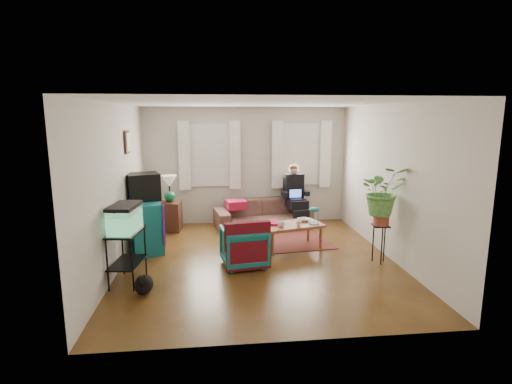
{
  "coord_description": "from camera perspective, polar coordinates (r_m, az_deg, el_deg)",
  "views": [
    {
      "loc": [
        -0.74,
        -6.38,
        2.4
      ],
      "look_at": [
        0.0,
        0.4,
        1.1
      ],
      "focal_mm": 28.0,
      "sensor_mm": 36.0,
      "label": 1
    }
  ],
  "objects": [
    {
      "name": "bowl",
      "position": [
        7.56,
        6.79,
        -3.95
      ],
      "size": [
        0.27,
        0.27,
        0.05
      ],
      "primitive_type": "imported",
      "rotation": [
        0.0,
        0.0,
        0.27
      ],
      "color": "white",
      "rests_on": "coffee_table"
    },
    {
      "name": "aquarium_stand",
      "position": [
        6.15,
        -17.91,
        -8.86
      ],
      "size": [
        0.47,
        0.74,
        0.78
      ],
      "primitive_type": "cube",
      "rotation": [
        0.0,
        0.0,
        -0.13
      ],
      "color": "black",
      "rests_on": "floor"
    },
    {
      "name": "wall_left",
      "position": [
        6.64,
        -19.28,
        0.66
      ],
      "size": [
        0.01,
        5.0,
        2.6
      ],
      "primitive_type": "cube",
      "color": "silver",
      "rests_on": "floor"
    },
    {
      "name": "crt_tv",
      "position": [
        7.49,
        -15.84,
        0.75
      ],
      "size": [
        0.68,
        0.65,
        0.48
      ],
      "primitive_type": "cube",
      "rotation": [
        0.0,
        0.0,
        0.31
      ],
      "color": "black",
      "rests_on": "dresser"
    },
    {
      "name": "window_right",
      "position": [
        9.12,
        6.43,
        5.38
      ],
      "size": [
        1.08,
        0.04,
        1.38
      ],
      "primitive_type": "cube",
      "color": "white",
      "rests_on": "wall_back"
    },
    {
      "name": "snack_tray",
      "position": [
        7.34,
        2.44,
        -4.39
      ],
      "size": [
        0.42,
        0.42,
        0.04
      ],
      "primitive_type": "cylinder",
      "rotation": [
        0.0,
        0.0,
        0.27
      ],
      "color": "#B21414",
      "rests_on": "coffee_table"
    },
    {
      "name": "curtains_left",
      "position": [
        8.82,
        -6.62,
        5.2
      ],
      "size": [
        1.36,
        0.06,
        1.5
      ],
      "primitive_type": "cube",
      "color": "white",
      "rests_on": "wall_back"
    },
    {
      "name": "plant_stand",
      "position": [
        6.96,
        17.25,
        -7.08
      ],
      "size": [
        0.3,
        0.3,
        0.64
      ],
      "primitive_type": "cube",
      "rotation": [
        0.0,
        0.0,
        -0.1
      ],
      "color": "black",
      "rests_on": "floor"
    },
    {
      "name": "wall_front",
      "position": [
        4.1,
        4.42,
        -4.82
      ],
      "size": [
        4.5,
        0.01,
        2.6
      ],
      "primitive_type": "cube",
      "color": "silver",
      "rests_on": "floor"
    },
    {
      "name": "floor",
      "position": [
        6.85,
        0.37,
        -9.7
      ],
      "size": [
        4.5,
        5.0,
        0.01
      ],
      "primitive_type": "cube",
      "color": "#4F2B14",
      "rests_on": "ground"
    },
    {
      "name": "curtains_right",
      "position": [
        9.04,
        6.54,
        5.33
      ],
      "size": [
        1.36,
        0.06,
        1.5
      ],
      "primitive_type": "cube",
      "color": "white",
      "rests_on": "wall_back"
    },
    {
      "name": "area_rug",
      "position": [
        7.91,
        2.63,
        -6.81
      ],
      "size": [
        2.17,
        1.82,
        0.01
      ],
      "primitive_type": "cube",
      "rotation": [
        0.0,
        0.0,
        0.11
      ],
      "color": "brown",
      "rests_on": "floor"
    },
    {
      "name": "ceiling",
      "position": [
        6.42,
        0.4,
        12.58
      ],
      "size": [
        4.5,
        5.0,
        0.01
      ],
      "primitive_type": "cube",
      "color": "white",
      "rests_on": "wall_back"
    },
    {
      "name": "seated_person",
      "position": [
        8.92,
        5.58,
        -0.8
      ],
      "size": [
        0.61,
        0.71,
        1.23
      ],
      "primitive_type": null,
      "rotation": [
        0.0,
        0.0,
        0.16
      ],
      "color": "black",
      "rests_on": "sofa"
    },
    {
      "name": "cup_a",
      "position": [
        7.13,
        3.65,
        -4.61
      ],
      "size": [
        0.15,
        0.15,
        0.1
      ],
      "primitive_type": "imported",
      "rotation": [
        0.0,
        0.0,
        0.27
      ],
      "color": "white",
      "rests_on": "coffee_table"
    },
    {
      "name": "table_lamp",
      "position": [
        8.52,
        -12.26,
        0.36
      ],
      "size": [
        0.36,
        0.36,
        0.57
      ],
      "primitive_type": null,
      "rotation": [
        0.0,
        0.0,
        -0.12
      ],
      "color": "white",
      "rests_on": "side_table"
    },
    {
      "name": "dresser",
      "position": [
        7.54,
        -15.6,
        -4.58
      ],
      "size": [
        0.79,
        1.11,
        0.91
      ],
      "primitive_type": "cube",
      "rotation": [
        0.0,
        0.0,
        0.31
      ],
      "color": "#105063",
      "rests_on": "floor"
    },
    {
      "name": "black_cat",
      "position": [
        5.79,
        -15.75,
        -12.34
      ],
      "size": [
        0.28,
        0.4,
        0.33
      ],
      "primitive_type": "ellipsoid",
      "rotation": [
        0.0,
        0.0,
        0.08
      ],
      "color": "black",
      "rests_on": "floor"
    },
    {
      "name": "coffee_table",
      "position": [
        7.4,
        5.06,
        -6.29
      ],
      "size": [
        1.23,
        0.88,
        0.46
      ],
      "primitive_type": "cube",
      "rotation": [
        0.0,
        0.0,
        0.27
      ],
      "color": "brown",
      "rests_on": "floor"
    },
    {
      "name": "serape_throw",
      "position": [
        6.22,
        -1.17,
        -6.96
      ],
      "size": [
        0.73,
        0.27,
        0.59
      ],
      "primitive_type": "cube",
      "rotation": [
        0.0,
        0.0,
        0.15
      ],
      "color": "#9E0A0A",
      "rests_on": "armchair"
    },
    {
      "name": "aquarium",
      "position": [
        5.98,
        -18.24,
        -3.51
      ],
      "size": [
        0.42,
        0.67,
        0.41
      ],
      "primitive_type": "cube",
      "rotation": [
        0.0,
        0.0,
        -0.13
      ],
      "color": "#7FD899",
      "rests_on": "aquarium_stand"
    },
    {
      "name": "sofa",
      "position": [
        8.73,
        0.99,
        -2.43
      ],
      "size": [
        2.17,
        1.14,
        0.81
      ],
      "primitive_type": "imported",
      "rotation": [
        0.0,
        0.0,
        0.16
      ],
      "color": "brown",
      "rests_on": "floor"
    },
    {
      "name": "birdcage",
      "position": [
        7.35,
        8.31,
        -3.33
      ],
      "size": [
        0.22,
        0.22,
        0.32
      ],
      "primitive_type": null,
      "rotation": [
        0.0,
        0.0,
        0.27
      ],
      "color": "#115B6B",
      "rests_on": "coffee_table"
    },
    {
      "name": "potted_plant",
      "position": [
        6.77,
        17.61,
        -0.9
      ],
      "size": [
        0.79,
        0.71,
        0.82
      ],
      "primitive_type": "imported",
      "rotation": [
        0.0,
        0.0,
        -0.1
      ],
      "color": "#599947",
      "rests_on": "plant_stand"
    },
    {
      "name": "window_left",
      "position": [
        8.9,
        -6.62,
        5.25
      ],
      "size": [
        1.08,
        0.04,
        1.38
      ],
      "primitive_type": "cube",
      "color": "white",
      "rests_on": "wall_back"
    },
    {
      "name": "armchair",
      "position": [
        6.52,
        -1.74,
        -7.49
      ],
      "size": [
        0.78,
        0.74,
        0.71
      ],
      "primitive_type": "imported",
      "rotation": [
        0.0,
        0.0,
        3.29
      ],
      "color": "#11616B",
      "rests_on": "floor"
    },
    {
      "name": "picture_frame",
      "position": [
        7.39,
        -17.86,
        6.79
      ],
      "size": [
        0.04,
        0.32,
        0.4
      ],
      "primitive_type": "cube",
      "color": "#3D2616",
      "rests_on": "wall_left"
    },
    {
      "name": "side_table",
      "position": [
        8.64,
        -12.11,
        -3.43
      ],
      "size": [
        0.48,
        0.48,
        0.63
      ],
      "primitive_type": "cube",
      "rotation": [
        0.0,
        0.0,
        -0.12
      ],
      "color": "#3E2217",
      "rests_on": "floor"
    },
    {
      "name": "wall_back",
      "position": [
        8.98,
        -1.46,
        3.76
      ],
      "size": [
        4.5,
        0.01,
        2.6
      ],
      "primitive_type": "cube",
      "color": "silver",
      "rests_on": "floor"
    },
    {
      "name": "cup_b",
      "position": [
        7.19,
        6.11,
        -4.53
      ],
      "size": [
        0.12,
        0.12,
        0.09
      ],
      "primitive_type": "imported",
      "rotation": [
        0.0,
        0.0,
        0.27
      ],
      "color": "beige",
      "rests_on": "coffee_table"
    },
    {
      "name": "wall_right",
      "position": [
        7.13,
        18.66,
        1.35
      ],
      "size": [
        0.01,
        5.0,
        2.6
      ],
      "primitive_type": "cube",
      "color": "silver",
      "rests_on": "floor"
    }
  ]
}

